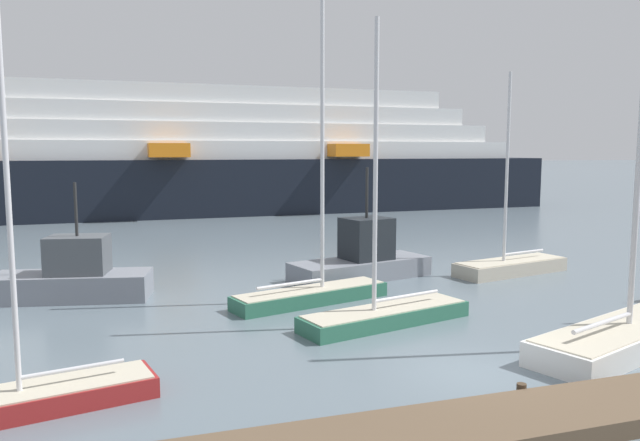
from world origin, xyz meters
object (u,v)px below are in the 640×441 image
(sailboat_1, at_px, (511,264))
(sailboat_2, at_px, (39,392))
(sailboat_0, at_px, (385,311))
(sailboat_4, at_px, (312,288))
(fishing_boat_0, at_px, (362,259))
(sailboat_5, at_px, (620,334))
(cruise_ship, at_px, (69,158))
(fishing_boat_1, at_px, (73,277))

(sailboat_1, xyz_separation_m, sailboat_2, (-20.72, -10.49, -0.04))
(sailboat_0, relative_size, sailboat_1, 1.07)
(sailboat_4, distance_m, fishing_boat_0, 5.41)
(sailboat_1, height_order, sailboat_2, sailboat_1)
(sailboat_5, bearing_deg, sailboat_2, 157.48)
(fishing_boat_0, bearing_deg, sailboat_0, -119.90)
(fishing_boat_0, height_order, cruise_ship, cruise_ship)
(fishing_boat_1, bearing_deg, sailboat_1, 8.30)
(sailboat_5, relative_size, fishing_boat_0, 1.63)
(sailboat_2, relative_size, sailboat_4, 0.78)
(fishing_boat_0, distance_m, fishing_boat_1, 13.17)
(sailboat_0, height_order, sailboat_2, sailboat_0)
(sailboat_1, bearing_deg, sailboat_4, 0.64)
(sailboat_0, height_order, sailboat_5, sailboat_5)
(sailboat_0, distance_m, fishing_boat_1, 13.33)
(sailboat_5, distance_m, fishing_boat_1, 20.91)
(sailboat_0, xyz_separation_m, cruise_ship, (-13.91, 43.10, 5.05))
(sailboat_1, distance_m, fishing_boat_1, 20.83)
(sailboat_5, bearing_deg, fishing_boat_0, 86.55)
(sailboat_2, bearing_deg, sailboat_4, -152.26)
(cruise_ship, bearing_deg, fishing_boat_0, -66.74)
(sailboat_1, distance_m, sailboat_4, 11.71)
(sailboat_0, distance_m, sailboat_5, 7.62)
(fishing_boat_0, xyz_separation_m, fishing_boat_1, (-13.17, -0.13, -0.04))
(sailboat_4, relative_size, fishing_boat_0, 1.73)
(sailboat_0, xyz_separation_m, sailboat_4, (-1.65, 3.74, 0.12))
(sailboat_1, relative_size, fishing_boat_1, 1.49)
(sailboat_0, xyz_separation_m, sailboat_2, (-10.96, -4.13, -0.06))
(sailboat_2, height_order, sailboat_4, sailboat_4)
(sailboat_2, bearing_deg, fishing_boat_1, -102.07)
(sailboat_2, bearing_deg, sailboat_1, -165.61)
(sailboat_2, distance_m, sailboat_4, 12.19)
(sailboat_5, bearing_deg, sailboat_4, 110.84)
(sailboat_5, height_order, fishing_boat_1, sailboat_5)
(sailboat_0, xyz_separation_m, sailboat_5, (5.78, -4.96, 0.06))
(fishing_boat_1, bearing_deg, sailboat_0, -22.71)
(sailboat_0, relative_size, sailboat_5, 0.89)
(sailboat_5, distance_m, fishing_boat_0, 13.08)
(sailboat_0, xyz_separation_m, fishing_boat_0, (2.13, 7.59, 0.48))
(fishing_boat_0, bearing_deg, sailboat_2, -152.40)
(sailboat_4, xyz_separation_m, cruise_ship, (-12.26, 39.36, 4.93))
(cruise_ship, bearing_deg, sailboat_2, -87.48)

